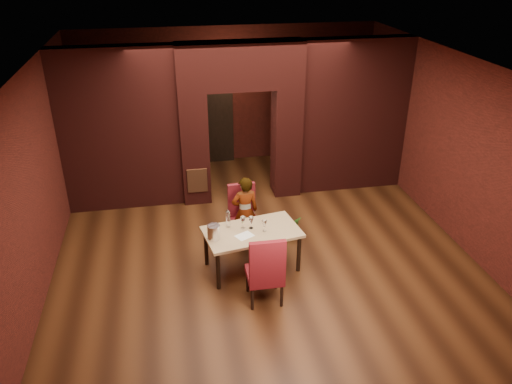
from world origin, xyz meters
The scene contains 25 objects.
floor centered at (0.00, 0.00, 0.00)m, with size 8.00×8.00×0.00m, color #482612.
ceiling centered at (0.00, 0.00, 3.20)m, with size 7.00×8.00×0.04m, color silver.
wall_back centered at (0.00, 4.00, 1.60)m, with size 7.00×0.04×3.20m, color maroon.
wall_front centered at (0.00, -4.00, 1.60)m, with size 7.00×0.04×3.20m, color maroon.
wall_left centered at (-3.50, 0.00, 1.60)m, with size 0.04×8.00×3.20m, color maroon.
wall_right centered at (3.50, 0.00, 1.60)m, with size 0.04×8.00×3.20m, color maroon.
pillar_left centered at (-0.95, 2.00, 1.15)m, with size 0.55×0.55×2.30m, color maroon.
pillar_right centered at (0.95, 2.00, 1.15)m, with size 0.55×0.55×2.30m, color maroon.
lintel centered at (0.00, 2.00, 2.75)m, with size 2.45×0.55×0.90m, color maroon.
wing_wall_left centered at (-2.36, 2.00, 1.60)m, with size 2.27×0.35×3.20m, color maroon.
wing_wall_right centered at (2.36, 2.00, 1.60)m, with size 2.27×0.35×3.20m, color maroon.
vent_panel centered at (-0.95, 1.71, 0.55)m, with size 0.40×0.03×0.50m, color #A75930.
rear_door centered at (-0.40, 3.94, 1.05)m, with size 0.90×0.08×2.10m, color black.
rear_door_frame centered at (-0.40, 3.90, 1.05)m, with size 1.02×0.04×2.22m, color black.
dining_table centered at (-0.26, -0.67, 0.35)m, with size 1.51×0.85×0.71m, color tan.
chair_far centered at (-0.26, 0.13, 0.54)m, with size 0.49×0.49×1.07m, color maroon.
chair_near centered at (-0.23, -1.50, 0.58)m, with size 0.52×0.52×1.15m, color maroon.
person_seated centered at (-0.25, 0.08, 0.65)m, with size 0.48×0.31×1.31m, color silver.
wine_glass_a centered at (-0.39, -0.57, 0.82)m, with size 0.09×0.09×0.21m, color white, non-canonical shape.
wine_glass_b centered at (-0.26, -0.59, 0.81)m, with size 0.08×0.08×0.20m, color white, non-canonical shape.
wine_glass_c centered at (-0.07, -0.72, 0.81)m, with size 0.08×0.08×0.20m, color white, non-canonical shape.
tasting_sheet centered at (-0.41, -0.80, 0.71)m, with size 0.27×0.20×0.00m, color white.
wine_bucket centered at (-0.89, -0.80, 0.83)m, with size 0.20×0.20×0.24m, color silver.
water_bottle centered at (-0.62, -0.47, 0.86)m, with size 0.07×0.07×0.30m, color white.
potted_plant centered at (0.59, 0.12, 0.20)m, with size 0.36×0.31×0.40m, color #2C5F1B.
Camera 1 is at (-1.48, -7.42, 4.87)m, focal length 35.00 mm.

